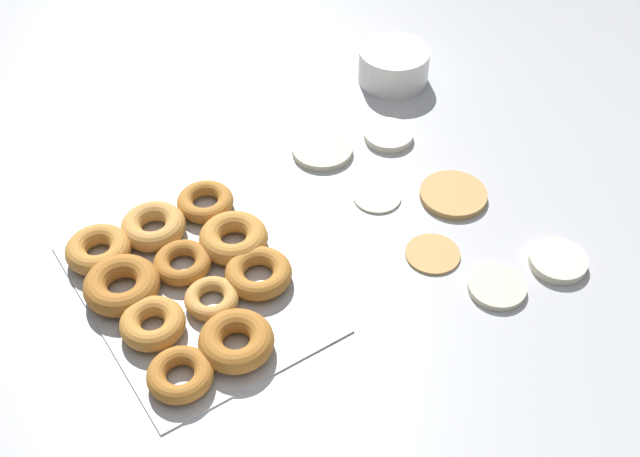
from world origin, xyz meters
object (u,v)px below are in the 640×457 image
object	(u,v)px
donut_tray	(184,277)
pancake_1	(497,287)
pancake_6	(558,261)
batter_bowl	(394,65)
pancake_3	(377,196)
pancake_4	(388,135)
pancake_0	(433,253)
pancake_2	(455,196)
pancake_5	(322,150)

from	to	relation	value
donut_tray	pancake_1	bearing A→B (deg)	55.67
pancake_6	batter_bowl	size ratio (longest dim) A/B	0.65
donut_tray	pancake_3	bearing A→B (deg)	89.61
pancake_1	pancake_4	size ratio (longest dim) A/B	0.99
pancake_1	pancake_3	world-z (taller)	pancake_1
pancake_1	pancake_4	distance (m)	0.40
pancake_0	pancake_2	distance (m)	0.14
pancake_1	pancake_4	xyz separation A→B (m)	(-0.39, 0.08, 0.00)
pancake_6	donut_tray	size ratio (longest dim) A/B	0.22
batter_bowl	donut_tray	bearing A→B (deg)	-66.21
pancake_0	pancake_4	bearing A→B (deg)	156.76
pancake_3	pancake_5	xyz separation A→B (m)	(-0.15, -0.01, 0.00)
pancake_0	pancake_2	xyz separation A→B (m)	(-0.08, 0.12, 0.00)
pancake_1	pancake_3	size ratio (longest dim) A/B	1.10
pancake_3	donut_tray	distance (m)	0.37
pancake_2	pancake_6	bearing A→B (deg)	9.91
pancake_5	donut_tray	size ratio (longest dim) A/B	0.27
pancake_2	pancake_4	size ratio (longest dim) A/B	1.27
donut_tray	pancake_4	bearing A→B (deg)	103.80
pancake_3	donut_tray	xyz separation A→B (m)	(-0.00, -0.37, 0.01)
pancake_4	batter_bowl	size ratio (longest dim) A/B	0.65
pancake_4	pancake_3	bearing A→B (deg)	-43.53
pancake_0	pancake_1	distance (m)	0.12
pancake_2	pancake_3	distance (m)	0.13
pancake_3	pancake_0	bearing A→B (deg)	-1.88
pancake_1	pancake_6	distance (m)	0.12
batter_bowl	pancake_1	bearing A→B (deg)	-20.78
pancake_0	pancake_3	bearing A→B (deg)	178.12
pancake_1	pancake_2	world-z (taller)	same
pancake_3	batter_bowl	bearing A→B (deg)	138.67
pancake_4	pancake_6	bearing A→B (deg)	4.65
pancake_2	batter_bowl	bearing A→B (deg)	159.99
pancake_0	pancake_4	size ratio (longest dim) A/B	0.97
pancake_6	donut_tray	world-z (taller)	donut_tray
pancake_6	donut_tray	bearing A→B (deg)	-119.11
pancake_4	pancake_5	bearing A→B (deg)	-105.01
pancake_0	batter_bowl	xyz separation A→B (m)	(-0.43, 0.24, 0.03)
pancake_5	pancake_6	world-z (taller)	pancake_6
pancake_0	pancake_1	world-z (taller)	pancake_1
pancake_6	batter_bowl	world-z (taller)	batter_bowl
pancake_1	pancake_2	xyz separation A→B (m)	(-0.19, 0.08, 0.00)
pancake_1	pancake_5	distance (m)	0.43
pancake_1	pancake_3	distance (m)	0.27
batter_bowl	pancake_6	bearing A→B (deg)	-9.07
pancake_5	batter_bowl	bearing A→B (deg)	114.65
pancake_6	pancake_4	bearing A→B (deg)	-175.35
pancake_2	pancake_5	bearing A→B (deg)	-151.86
pancake_0	pancake_6	xyz separation A→B (m)	(0.13, 0.15, 0.00)
pancake_4	donut_tray	distance (m)	0.49
donut_tray	batter_bowl	size ratio (longest dim) A/B	2.88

